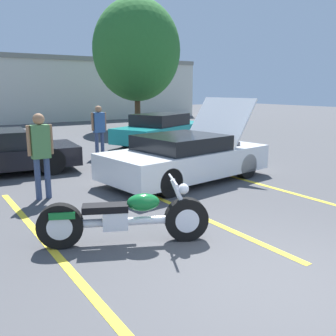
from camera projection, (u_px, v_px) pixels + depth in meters
name	position (u px, v px, depth m)	size (l,w,h in m)	color
ground_plane	(281.00, 285.00, 4.38)	(80.00, 80.00, 0.00)	#474749
parking_stripe_middle	(42.00, 238.00, 5.73)	(0.12, 5.68, 0.01)	yellow
parking_stripe_back	(181.00, 208.00, 7.17)	(0.12, 5.68, 0.01)	yellow
parking_stripe_far	(274.00, 188.00, 8.61)	(0.12, 5.68, 0.01)	yellow
tree_background	(137.00, 50.00, 20.41)	(4.78, 4.78, 7.04)	brown
motorcycle	(124.00, 218.00, 5.46)	(2.33, 1.23, 0.96)	black
show_car_hood_open	(186.00, 157.00, 9.29)	(4.42, 2.42, 2.01)	white
parked_car_right_row	(162.00, 129.00, 15.42)	(5.09, 3.56, 1.24)	teal
spectator_by_show_car	(41.00, 148.00, 7.58)	(0.52, 0.23, 1.77)	#38476B
spectator_midground	(99.00, 127.00, 12.36)	(0.52, 0.22, 1.70)	#38476B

